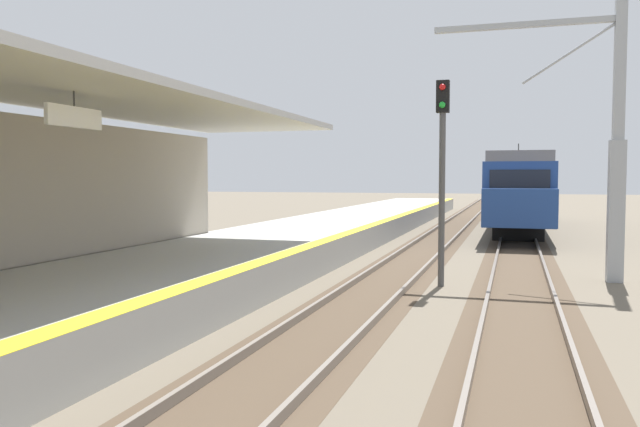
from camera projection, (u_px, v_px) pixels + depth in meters
name	position (u px, v px, depth m)	size (l,w,h in m)	color
station_platform	(232.00, 259.00, 17.85)	(5.00, 80.00, 0.91)	#A8A8A3
track_pair_nearest_platform	(409.00, 262.00, 20.39)	(2.34, 120.00, 0.16)	#4C3D2D
track_pair_middle	(519.00, 266.00, 19.39)	(2.34, 120.00, 0.16)	#4C3D2D
approaching_train	(518.00, 189.00, 33.47)	(2.93, 19.60, 4.76)	navy
rail_signal_post	(442.00, 161.00, 15.90)	(0.32, 0.34, 5.20)	#4C4C4C
catenary_pylon_far_side	(605.00, 146.00, 16.63)	(5.00, 0.40, 7.50)	#9EA3A8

